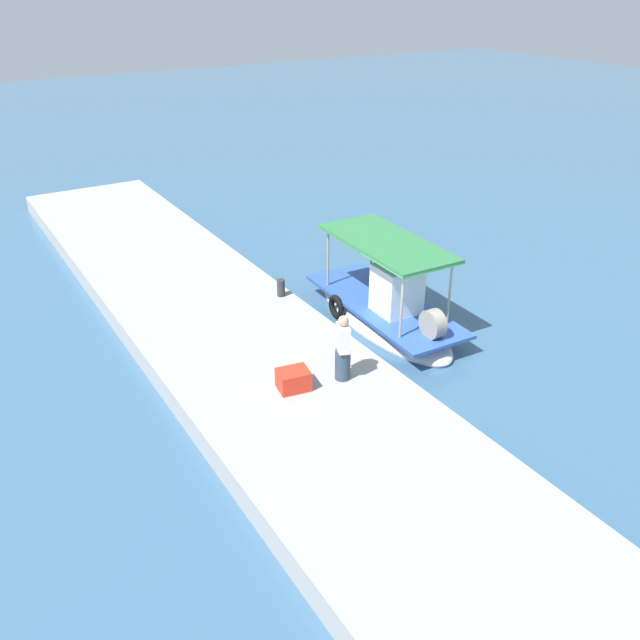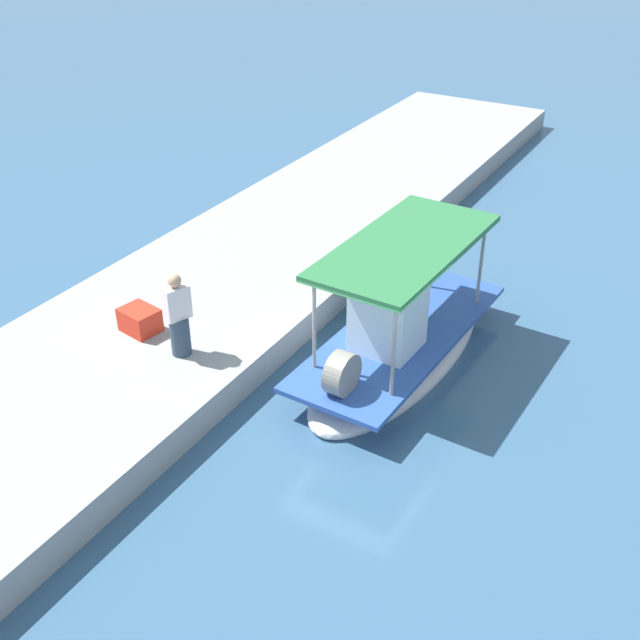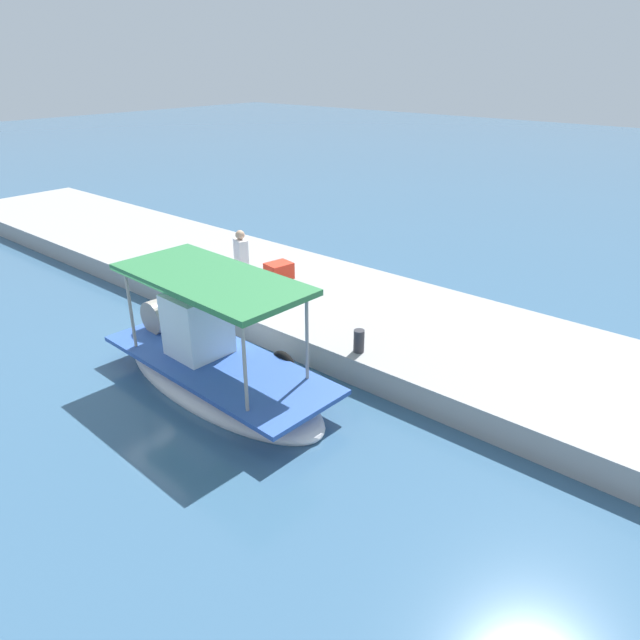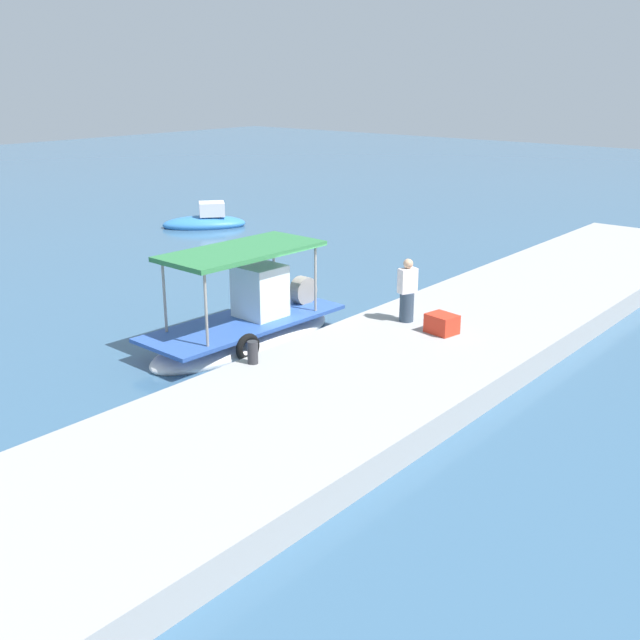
% 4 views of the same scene
% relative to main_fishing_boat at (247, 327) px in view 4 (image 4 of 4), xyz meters
% --- Properties ---
extents(ground_plane, '(120.00, 120.00, 0.00)m').
position_rel_main_fishing_boat_xyz_m(ground_plane, '(1.35, -0.09, -0.46)').
color(ground_plane, '#375D7D').
extents(dock_quay, '(36.00, 5.05, 0.63)m').
position_rel_main_fishing_boat_xyz_m(dock_quay, '(1.35, -4.44, -0.14)').
color(dock_quay, '#9C9C9B').
rests_on(dock_quay, ground_plane).
extents(main_fishing_boat, '(6.04, 2.33, 2.93)m').
position_rel_main_fishing_boat_xyz_m(main_fishing_boat, '(0.00, 0.00, 0.00)').
color(main_fishing_boat, silver).
rests_on(main_fishing_boat, ground_plane).
extents(fisherman_near_bollard, '(0.54, 0.48, 1.68)m').
position_rel_main_fishing_boat_xyz_m(fisherman_near_bollard, '(2.63, -3.26, 0.94)').
color(fisherman_near_bollard, '#314154').
rests_on(fisherman_near_bollard, dock_quay).
extents(mooring_bollard, '(0.24, 0.24, 0.52)m').
position_rel_main_fishing_boat_xyz_m(mooring_bollard, '(-2.13, -2.31, 0.44)').
color(mooring_bollard, '#2D2D33').
rests_on(mooring_bollard, dock_quay).
extents(cargo_crate, '(0.69, 0.81, 0.48)m').
position_rel_main_fishing_boat_xyz_m(cargo_crate, '(2.40, -4.47, 0.42)').
color(cargo_crate, red).
rests_on(cargo_crate, dock_quay).
extents(moored_boat_near, '(4.05, 3.81, 1.39)m').
position_rel_main_fishing_boat_xyz_m(moored_boat_near, '(10.09, 12.83, -0.23)').
color(moored_boat_near, '#3276BF').
rests_on(moored_boat_near, ground_plane).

